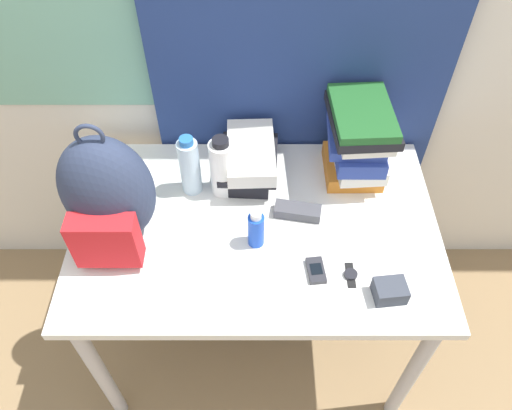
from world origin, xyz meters
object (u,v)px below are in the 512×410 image
(sports_bottle, at_px, (222,167))
(camera_pouch, at_px, (390,291))
(cell_phone, at_px, (316,271))
(sunscreen_bottle, at_px, (256,229))
(book_stack_center, at_px, (358,141))
(book_stack_left, at_px, (249,160))
(sunglasses_case, at_px, (298,211))
(water_bottle, at_px, (190,166))
(backpack, at_px, (108,195))
(wristwatch, at_px, (350,275))

(sports_bottle, bearing_deg, camera_pouch, -40.05)
(cell_phone, relative_size, camera_pouch, 0.95)
(sunscreen_bottle, relative_size, cell_phone, 1.55)
(book_stack_center, xyz_separation_m, sports_bottle, (-0.45, -0.08, -0.04))
(book_stack_left, relative_size, cell_phone, 3.06)
(sports_bottle, distance_m, cell_phone, 0.45)
(book_stack_left, relative_size, sunglasses_case, 1.81)
(sunglasses_case, bearing_deg, cell_phone, -78.92)
(book_stack_left, bearing_deg, cell_phone, -63.46)
(sports_bottle, distance_m, sunglasses_case, 0.28)
(water_bottle, distance_m, sunscreen_bottle, 0.32)
(backpack, bearing_deg, sunglasses_case, 8.05)
(backpack, height_order, water_bottle, backpack)
(book_stack_center, relative_size, wristwatch, 3.29)
(cell_phone, distance_m, sunglasses_case, 0.23)
(book_stack_left, height_order, cell_phone, book_stack_left)
(book_stack_left, distance_m, cell_phone, 0.46)
(cell_phone, xyz_separation_m, wristwatch, (0.10, -0.01, -0.00))
(book_stack_left, relative_size, wristwatch, 3.29)
(water_bottle, xyz_separation_m, camera_pouch, (0.60, -0.42, -0.08))
(water_bottle, relative_size, cell_phone, 2.46)
(sunscreen_bottle, height_order, wristwatch, sunscreen_bottle)
(water_bottle, bearing_deg, camera_pouch, -34.99)
(cell_phone, distance_m, wristwatch, 0.10)
(backpack, distance_m, sports_bottle, 0.38)
(book_stack_center, relative_size, camera_pouch, 2.93)
(book_stack_center, height_order, sunglasses_case, book_stack_center)
(cell_phone, bearing_deg, sunglasses_case, 101.08)
(book_stack_center, relative_size, cell_phone, 3.07)
(camera_pouch, bearing_deg, sunglasses_case, 129.13)
(camera_pouch, height_order, wristwatch, camera_pouch)
(book_stack_center, relative_size, sunscreen_bottle, 1.98)
(sports_bottle, relative_size, sunscreen_bottle, 1.60)
(sunscreen_bottle, bearing_deg, wristwatch, -23.60)
(backpack, bearing_deg, wristwatch, -12.22)
(sunglasses_case, bearing_deg, sports_bottle, 155.69)
(book_stack_left, bearing_deg, sunscreen_bottle, -85.46)
(book_stack_center, bearing_deg, backpack, -160.57)
(sunglasses_case, bearing_deg, water_bottle, 161.72)
(book_stack_left, xyz_separation_m, sunglasses_case, (0.16, -0.18, -0.05))
(water_bottle, height_order, camera_pouch, water_bottle)
(cell_phone, relative_size, sunglasses_case, 0.59)
(sports_bottle, relative_size, cell_phone, 2.47)
(backpack, bearing_deg, sports_bottle, 30.84)
(book_stack_center, height_order, cell_phone, book_stack_center)
(book_stack_center, bearing_deg, book_stack_left, -179.02)
(camera_pouch, bearing_deg, water_bottle, 145.01)
(sports_bottle, distance_m, wristwatch, 0.53)
(backpack, distance_m, water_bottle, 0.30)
(sunscreen_bottle, xyz_separation_m, camera_pouch, (0.38, -0.19, -0.04))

